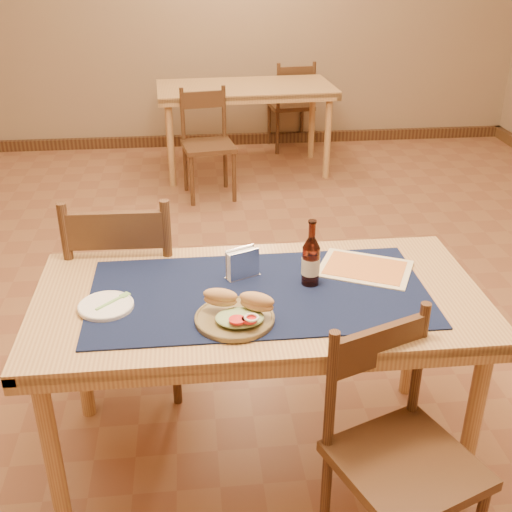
{
  "coord_description": "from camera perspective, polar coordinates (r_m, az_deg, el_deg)",
  "views": [
    {
      "loc": [
        -0.22,
        -2.77,
        1.9
      ],
      "look_at": [
        0.0,
        -0.7,
        0.85
      ],
      "focal_mm": 45.0,
      "sensor_mm": 36.0,
      "label": 1
    }
  ],
  "objects": [
    {
      "name": "chair_back_near",
      "position": [
        5.1,
        -4.35,
        10.06
      ],
      "size": [
        0.44,
        0.44,
        0.84
      ],
      "color": "#4F341C",
      "rests_on": "ground"
    },
    {
      "name": "menu_card",
      "position": [
        2.48,
        9.66,
        -1.08
      ],
      "size": [
        0.41,
        0.37,
        0.01
      ],
      "color": "beige",
      "rests_on": "placemat"
    },
    {
      "name": "main_table",
      "position": [
        2.34,
        0.26,
        -5.1
      ],
      "size": [
        1.6,
        0.8,
        0.75
      ],
      "color": "tan",
      "rests_on": "ground"
    },
    {
      "name": "napkin_holder",
      "position": [
        2.36,
        -1.22,
        -0.74
      ],
      "size": [
        0.14,
        0.09,
        0.11
      ],
      "color": "silver",
      "rests_on": "placemat"
    },
    {
      "name": "chair_main_near",
      "position": [
        2.14,
        12.54,
        -16.59
      ],
      "size": [
        0.52,
        0.52,
        0.87
      ],
      "color": "#4F341C",
      "rests_on": "ground"
    },
    {
      "name": "sandwich_plate",
      "position": [
        2.11,
        -1.72,
        -5.16
      ],
      "size": [
        0.27,
        0.27,
        0.1
      ],
      "color": "brown",
      "rests_on": "placemat"
    },
    {
      "name": "placemat",
      "position": [
        2.29,
        0.26,
        -3.29
      ],
      "size": [
        1.2,
        0.6,
        0.01
      ],
      "primitive_type": "cube",
      "color": "#0F1538",
      "rests_on": "main_table"
    },
    {
      "name": "chair_back_far",
      "position": [
        6.28,
        3.19,
        13.36
      ],
      "size": [
        0.43,
        0.43,
        0.85
      ],
      "color": "#4F341C",
      "rests_on": "ground"
    },
    {
      "name": "baseboard",
      "position": [
        3.34,
        -1.28,
        -6.86
      ],
      "size": [
        6.0,
        7.0,
        0.1
      ],
      "color": "#4F341C",
      "rests_on": "ground"
    },
    {
      "name": "side_plate",
      "position": [
        2.25,
        -13.2,
        -4.3
      ],
      "size": [
        0.19,
        0.19,
        0.02
      ],
      "color": "white",
      "rests_on": "placemat"
    },
    {
      "name": "chair_main_far",
      "position": [
        2.86,
        -11.29,
        -2.88
      ],
      "size": [
        0.47,
        0.47,
        0.98
      ],
      "color": "#4F341C",
      "rests_on": "ground"
    },
    {
      "name": "room",
      "position": [
        2.82,
        -1.57,
        16.58
      ],
      "size": [
        6.04,
        7.04,
        2.84
      ],
      "color": "#8C5D3D",
      "rests_on": "ground"
    },
    {
      "name": "beer_bottle",
      "position": [
        2.31,
        4.89,
        -0.43
      ],
      "size": [
        0.07,
        0.07,
        0.25
      ],
      "color": "#44160C",
      "rests_on": "placemat"
    },
    {
      "name": "back_table",
      "position": [
        5.59,
        -0.94,
        14.09
      ],
      "size": [
        1.51,
        0.8,
        0.75
      ],
      "color": "tan",
      "rests_on": "ground"
    },
    {
      "name": "fork",
      "position": [
        2.27,
        -12.39,
        -3.82
      ],
      "size": [
        0.11,
        0.11,
        0.0
      ],
      "color": "#82C46B",
      "rests_on": "side_plate"
    }
  ]
}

